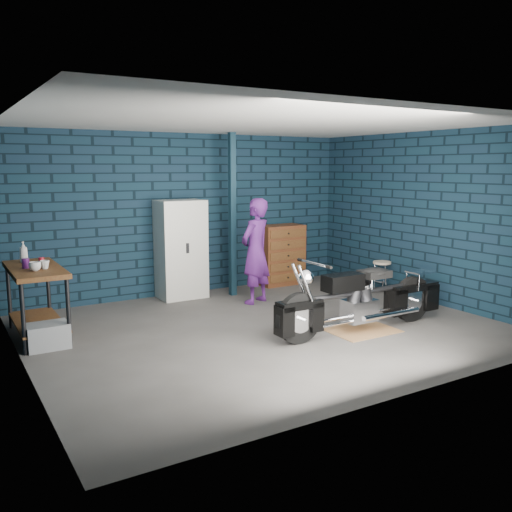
% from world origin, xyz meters
% --- Properties ---
extents(ground, '(6.00, 6.00, 0.00)m').
position_xyz_m(ground, '(0.00, 0.00, 0.00)').
color(ground, '#54504E').
rests_on(ground, ground).
extents(room_walls, '(6.02, 5.01, 2.71)m').
position_xyz_m(room_walls, '(0.00, 0.55, 1.90)').
color(room_walls, '#102736').
rests_on(room_walls, ground).
extents(support_post, '(0.10, 0.10, 2.70)m').
position_xyz_m(support_post, '(0.55, 1.95, 1.35)').
color(support_post, '#122C3A').
rests_on(support_post, ground).
extents(workbench, '(0.60, 1.40, 0.91)m').
position_xyz_m(workbench, '(-2.68, 1.18, 0.46)').
color(workbench, brown).
rests_on(workbench, ground).
extents(drip_mat, '(0.89, 0.67, 0.01)m').
position_xyz_m(drip_mat, '(1.04, -0.73, 0.00)').
color(drip_mat, brown).
rests_on(drip_mat, ground).
extents(motorcycle, '(2.27, 0.64, 1.00)m').
position_xyz_m(motorcycle, '(1.04, -0.73, 0.50)').
color(motorcycle, black).
rests_on(motorcycle, ground).
extents(person, '(0.72, 0.61, 1.67)m').
position_xyz_m(person, '(0.60, 1.29, 0.83)').
color(person, '#521D6D').
rests_on(person, ground).
extents(storage_bin, '(0.48, 0.34, 0.30)m').
position_xyz_m(storage_bin, '(-2.66, 0.68, 0.15)').
color(storage_bin, gray).
rests_on(storage_bin, ground).
extents(locker, '(0.75, 0.54, 1.61)m').
position_xyz_m(locker, '(-0.26, 2.23, 0.81)').
color(locker, silver).
rests_on(locker, ground).
extents(tool_chest, '(0.82, 0.46, 1.10)m').
position_xyz_m(tool_chest, '(1.72, 2.23, 0.55)').
color(tool_chest, brown).
rests_on(tool_chest, ground).
extents(shop_stool, '(0.40, 0.40, 0.55)m').
position_xyz_m(shop_stool, '(2.78, 0.73, 0.28)').
color(shop_stool, beige).
rests_on(shop_stool, ground).
extents(cup_a, '(0.18, 0.18, 0.11)m').
position_xyz_m(cup_a, '(-2.72, 0.91, 0.97)').
color(cup_a, beige).
rests_on(cup_a, workbench).
extents(cup_b, '(0.12, 0.12, 0.11)m').
position_xyz_m(cup_b, '(-2.59, 0.98, 0.96)').
color(cup_b, beige).
rests_on(cup_b, workbench).
extents(mug_purple, '(0.11, 0.11, 0.12)m').
position_xyz_m(mug_purple, '(-2.78, 1.16, 0.97)').
color(mug_purple, '#5B1B6D').
rests_on(mug_purple, workbench).
extents(mug_red, '(0.09, 0.09, 0.10)m').
position_xyz_m(mug_red, '(-2.58, 1.28, 0.96)').
color(mug_red, maroon).
rests_on(mug_red, workbench).
extents(bottle, '(0.14, 0.14, 0.28)m').
position_xyz_m(bottle, '(-2.74, 1.60, 1.05)').
color(bottle, gray).
rests_on(bottle, workbench).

